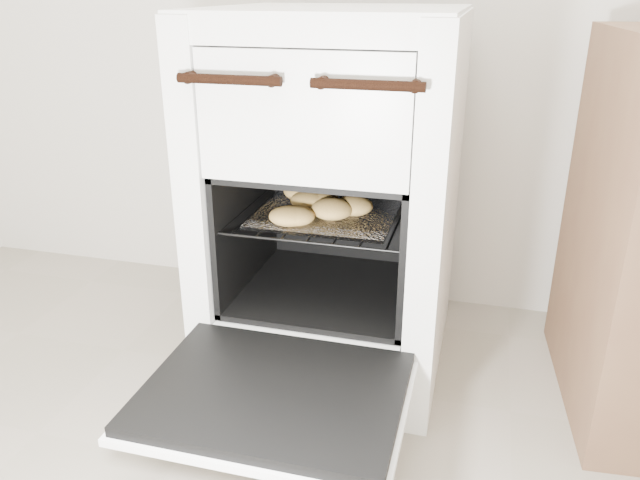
{
  "coord_description": "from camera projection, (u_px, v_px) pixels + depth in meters",
  "views": [
    {
      "loc": [
        0.22,
        -0.21,
        0.91
      ],
      "look_at": [
        -0.12,
        1.05,
        0.37
      ],
      "focal_mm": 35.0,
      "sensor_mm": 36.0,
      "label": 1
    }
  ],
  "objects": [
    {
      "name": "stove",
      "position": [
        335.0,
        202.0,
        1.52
      ],
      "size": [
        0.56,
        0.62,
        0.86
      ],
      "color": "white",
      "rests_on": "ground"
    },
    {
      "name": "oven_door",
      "position": [
        274.0,
        395.0,
        1.18
      ],
      "size": [
        0.5,
        0.39,
        0.04
      ],
      "color": "black",
      "rests_on": "stove"
    },
    {
      "name": "oven_rack",
      "position": [
        328.0,
        213.0,
        1.46
      ],
      "size": [
        0.41,
        0.39,
        0.01
      ],
      "color": "black",
      "rests_on": "stove"
    },
    {
      "name": "foil_sheet",
      "position": [
        326.0,
        214.0,
        1.45
      ],
      "size": [
        0.32,
        0.28,
        0.01
      ],
      "primitive_type": "cube",
      "color": "white",
      "rests_on": "oven_rack"
    },
    {
      "name": "baked_rolls",
      "position": [
        315.0,
        204.0,
        1.43
      ],
      "size": [
        0.25,
        0.27,
        0.05
      ],
      "color": "tan",
      "rests_on": "foil_sheet"
    }
  ]
}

